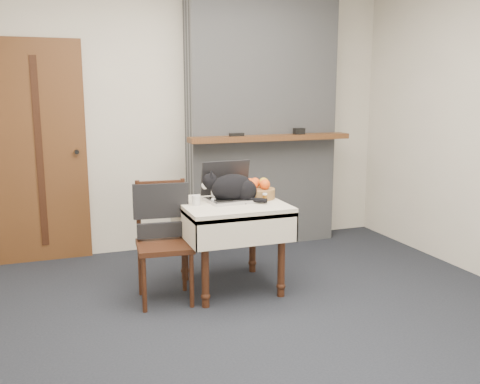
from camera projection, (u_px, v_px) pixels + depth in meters
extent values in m
plane|color=black|center=(241.00, 327.00, 3.56)|extent=(4.50, 4.50, 0.00)
cube|color=beige|center=(169.00, 116.00, 5.15)|extent=(4.50, 0.02, 2.60)
cube|color=brown|center=(39.00, 153.00, 4.78)|extent=(0.82, 0.05, 2.00)
cube|color=#381C0F|center=(39.00, 153.00, 4.76)|extent=(0.06, 0.01, 1.70)
cylinder|color=black|center=(77.00, 152.00, 4.85)|extent=(0.04, 0.06, 0.04)
cube|color=gray|center=(262.00, 116.00, 5.32)|extent=(1.50, 0.30, 2.60)
cube|color=brown|center=(271.00, 138.00, 5.14)|extent=(1.62, 0.18, 0.05)
cube|color=black|center=(237.00, 135.00, 5.01)|extent=(0.14, 0.04, 0.03)
cube|color=black|center=(299.00, 131.00, 5.23)|extent=(0.10, 0.07, 0.06)
cylinder|color=#381C0F|center=(205.00, 265.00, 3.83)|extent=(0.06, 0.06, 0.64)
sphere|color=#381C0F|center=(206.00, 296.00, 3.88)|extent=(0.07, 0.07, 0.07)
cylinder|color=#381C0F|center=(281.00, 256.00, 4.04)|extent=(0.06, 0.06, 0.64)
sphere|color=#381C0F|center=(281.00, 286.00, 4.08)|extent=(0.07, 0.07, 0.07)
cylinder|color=#381C0F|center=(185.00, 243.00, 4.39)|extent=(0.06, 0.06, 0.64)
sphere|color=#381C0F|center=(185.00, 271.00, 4.43)|extent=(0.07, 0.07, 0.07)
cylinder|color=#381C0F|center=(252.00, 236.00, 4.59)|extent=(0.06, 0.06, 0.64)
sphere|color=#381C0F|center=(252.00, 263.00, 4.64)|extent=(0.07, 0.07, 0.07)
cube|color=beige|center=(231.00, 206.00, 4.15)|extent=(0.78, 0.78, 0.06)
cube|color=beige|center=(248.00, 232.00, 3.81)|extent=(0.78, 0.01, 0.22)
cube|color=beige|center=(216.00, 209.00, 4.52)|extent=(0.78, 0.01, 0.22)
cube|color=beige|center=(183.00, 224.00, 4.04)|extent=(0.01, 0.78, 0.22)
cube|color=beige|center=(276.00, 216.00, 4.30)|extent=(0.01, 0.78, 0.22)
cube|color=#B7B7BC|center=(234.00, 200.00, 4.16)|extent=(0.42, 0.31, 0.02)
cube|color=black|center=(234.00, 198.00, 4.16)|extent=(0.35, 0.21, 0.00)
cube|color=black|center=(225.00, 178.00, 4.29)|extent=(0.41, 0.10, 0.28)
cube|color=#ABD8FB|center=(225.00, 178.00, 4.29)|extent=(0.38, 0.09, 0.25)
ellipsoid|color=black|center=(232.00, 188.00, 4.14)|extent=(0.38, 0.29, 0.22)
ellipsoid|color=black|center=(245.00, 190.00, 4.14)|extent=(0.23, 0.24, 0.18)
sphere|color=black|center=(210.00, 181.00, 4.12)|extent=(0.16, 0.16, 0.12)
ellipsoid|color=white|center=(205.00, 185.00, 4.13)|extent=(0.07, 0.08, 0.06)
ellipsoid|color=white|center=(214.00, 193.00, 4.14)|extent=(0.07, 0.08, 0.09)
cone|color=black|center=(211.00, 174.00, 4.08)|extent=(0.05, 0.06, 0.05)
cone|color=black|center=(212.00, 173.00, 4.15)|extent=(0.05, 0.06, 0.05)
cylinder|color=black|center=(255.00, 200.00, 4.09)|extent=(0.17, 0.14, 0.04)
sphere|color=white|center=(214.00, 200.00, 4.11)|extent=(0.04, 0.04, 0.04)
sphere|color=white|center=(214.00, 198.00, 4.19)|extent=(0.04, 0.04, 0.04)
cylinder|color=silver|center=(196.00, 200.00, 4.03)|extent=(0.07, 0.07, 0.07)
cylinder|color=#975512|center=(265.00, 199.00, 4.12)|extent=(0.03, 0.03, 0.06)
cylinder|color=white|center=(265.00, 194.00, 4.12)|extent=(0.04, 0.04, 0.01)
cylinder|color=#935C3B|center=(257.00, 193.00, 4.28)|extent=(0.28, 0.28, 0.08)
sphere|color=#FE5615|center=(253.00, 185.00, 4.21)|extent=(0.08, 0.08, 0.08)
sphere|color=#FE5615|center=(265.00, 184.00, 4.24)|extent=(0.08, 0.08, 0.08)
sphere|color=#FE5615|center=(255.00, 183.00, 4.31)|extent=(0.08, 0.08, 0.08)
sphere|color=gold|center=(264.00, 183.00, 4.32)|extent=(0.08, 0.08, 0.08)
sphere|color=#FE5615|center=(250.00, 183.00, 4.29)|extent=(0.08, 0.08, 0.08)
cube|color=black|center=(248.00, 200.00, 4.21)|extent=(0.12, 0.10, 0.01)
cube|color=#381C0F|center=(164.00, 246.00, 3.93)|extent=(0.43, 0.43, 0.04)
cylinder|color=#381C0F|center=(144.00, 284.00, 3.77)|extent=(0.03, 0.03, 0.42)
cylinder|color=#381C0F|center=(192.00, 279.00, 3.85)|extent=(0.03, 0.03, 0.42)
cylinder|color=#381C0F|center=(140.00, 268.00, 4.09)|extent=(0.03, 0.03, 0.42)
cylinder|color=#381C0F|center=(184.00, 265.00, 4.17)|extent=(0.03, 0.03, 0.42)
cylinder|color=#381C0F|center=(138.00, 211.00, 4.00)|extent=(0.03, 0.03, 0.47)
cylinder|color=#381C0F|center=(183.00, 209.00, 4.09)|extent=(0.03, 0.03, 0.47)
cube|color=#381C0F|center=(161.00, 198.00, 4.03)|extent=(0.34, 0.06, 0.26)
cube|color=black|center=(161.00, 201.00, 4.02)|extent=(0.42, 0.09, 0.26)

